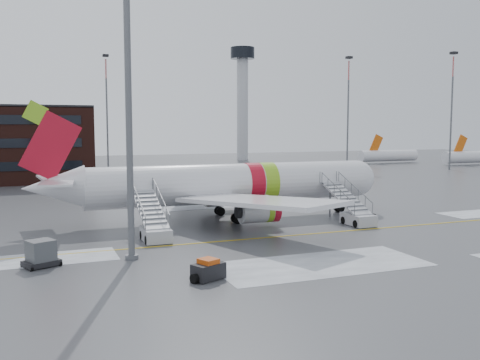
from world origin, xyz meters
name	(u,v)px	position (x,y,z in m)	size (l,w,h in m)	color
ground	(323,230)	(0.00, 0.00, 0.00)	(260.00, 260.00, 0.00)	#494C4F
airliner	(223,184)	(-6.27, 8.27, 3.42)	(35.03, 32.97, 11.18)	silver
airstair_fwd	(354,212)	(4.19, 1.74, 1.06)	(2.05, 7.70, 3.48)	#ACAEB4
airstair_aft	(154,226)	(-14.49, 1.74, 1.06)	(2.05, 7.70, 3.48)	#B0B2B7
pushback_tug	(359,214)	(5.69, 3.02, 0.62)	(2.68, 2.24, 1.40)	black
uld_container	(41,254)	(-23.00, -3.92, 0.80)	(2.54, 2.25, 1.72)	black
baggage_tractor	(208,271)	(-13.92, -10.67, 0.54)	(2.58, 1.80, 1.26)	black
light_mast_near	(128,59)	(-17.25, -4.09, 13.34)	(1.20, 1.20, 25.82)	#595B60
control_tower	(242,90)	(30.00, 95.00, 18.75)	(6.40, 6.40, 30.00)	#B2B5BA
light_mast_far_ne	(348,104)	(42.00, 62.00, 13.84)	(1.20, 1.20, 24.25)	#595B60
light_mast_far_n	(107,104)	(-8.00, 78.00, 13.84)	(1.20, 1.20, 24.25)	#595B60
light_mast_far_e	(452,103)	(58.00, 48.00, 13.84)	(1.20, 1.20, 24.25)	#595B60
distant_aircraft	(416,164)	(62.50, 64.00, 0.00)	(35.00, 18.00, 8.00)	#D8590C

